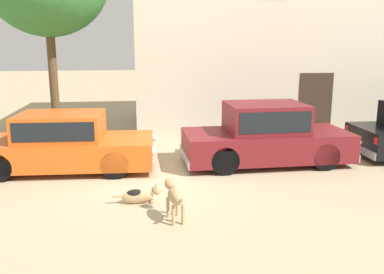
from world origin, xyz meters
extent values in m
plane|color=tan|center=(0.00, 0.00, 0.00)|extent=(80.00, 80.00, 0.00)
cube|color=#D15619|center=(-2.18, 0.98, 0.46)|extent=(4.31, 1.94, 0.62)
cube|color=#D15619|center=(-2.22, 0.98, 1.08)|extent=(2.02, 1.59, 0.62)
cube|color=black|center=(-2.22, 0.98, 1.09)|extent=(1.86, 1.61, 0.43)
cube|color=#999BA0|center=(-0.08, 0.88, 0.26)|extent=(0.20, 1.72, 0.20)
sphere|color=silver|center=(-0.02, 1.57, 0.60)|extent=(0.20, 0.20, 0.20)
sphere|color=silver|center=(-0.08, 0.19, 0.60)|extent=(0.20, 0.20, 0.20)
cylinder|color=black|center=(-0.87, 1.69, 0.32)|extent=(0.65, 0.23, 0.64)
cylinder|color=black|center=(-0.94, 0.15, 0.32)|extent=(0.65, 0.23, 0.64)
cylinder|color=black|center=(-3.41, 1.81, 0.32)|extent=(0.65, 0.23, 0.64)
cube|color=maroon|center=(2.80, 0.89, 0.49)|extent=(4.16, 1.82, 0.68)
cube|color=maroon|center=(2.76, 0.89, 1.19)|extent=(1.93, 1.53, 0.71)
cube|color=black|center=(2.76, 0.89, 1.20)|extent=(1.77, 1.56, 0.50)
cube|color=#999BA0|center=(4.85, 0.92, 0.26)|extent=(0.15, 1.71, 0.20)
cube|color=#999BA0|center=(0.76, 0.86, 0.26)|extent=(0.15, 1.71, 0.20)
sphere|color=silver|center=(4.87, 1.62, 0.64)|extent=(0.20, 0.20, 0.20)
sphere|color=silver|center=(4.89, 0.23, 0.64)|extent=(0.20, 0.20, 0.20)
cube|color=red|center=(0.75, 1.61, 0.66)|extent=(0.04, 0.18, 0.18)
cube|color=red|center=(0.77, 0.10, 0.66)|extent=(0.04, 0.18, 0.18)
cylinder|color=black|center=(4.03, 1.68, 0.34)|extent=(0.67, 0.21, 0.67)
cylinder|color=black|center=(4.06, 0.14, 0.34)|extent=(0.67, 0.21, 0.67)
cylinder|color=black|center=(1.55, 1.64, 0.34)|extent=(0.67, 0.21, 0.67)
cylinder|color=black|center=(1.58, 0.10, 0.34)|extent=(0.67, 0.21, 0.67)
cube|color=#999BA0|center=(5.45, 1.06, 0.26)|extent=(0.17, 1.75, 0.20)
cube|color=red|center=(5.47, 1.83, 0.65)|extent=(0.05, 0.18, 0.18)
cube|color=red|center=(5.43, 0.29, 0.65)|extent=(0.05, 0.18, 0.18)
cylinder|color=black|center=(6.31, 1.83, 0.33)|extent=(0.67, 0.22, 0.67)
cube|color=beige|center=(7.58, 6.12, 3.57)|extent=(16.04, 5.43, 7.15)
cube|color=#38281E|center=(5.17, 3.39, 1.05)|extent=(1.10, 0.02, 2.10)
cylinder|color=tan|center=(0.09, -2.15, 0.18)|extent=(0.06, 0.06, 0.36)
cylinder|color=tan|center=(0.26, -2.12, 0.18)|extent=(0.06, 0.06, 0.36)
cylinder|color=tan|center=(0.15, -2.52, 0.18)|extent=(0.06, 0.06, 0.36)
cylinder|color=tan|center=(0.32, -2.49, 0.18)|extent=(0.06, 0.06, 0.36)
ellipsoid|color=tan|center=(0.20, -2.32, 0.44)|extent=(0.32, 0.61, 0.24)
sphere|color=tan|center=(0.15, -1.96, 0.55)|extent=(0.20, 0.20, 0.20)
cone|color=tan|center=(0.13, -1.86, 0.53)|extent=(0.12, 0.12, 0.11)
cone|color=tan|center=(0.09, -1.97, 0.64)|extent=(0.08, 0.08, 0.09)
cone|color=tan|center=(0.20, -1.95, 0.64)|extent=(0.08, 0.08, 0.09)
cylinder|color=tan|center=(0.26, -2.67, 0.50)|extent=(0.08, 0.20, 0.16)
cylinder|color=tan|center=(-0.18, -1.37, 0.03)|extent=(0.06, 0.10, 0.06)
cylinder|color=tan|center=(-0.17, -1.48, 0.03)|extent=(0.06, 0.10, 0.06)
ellipsoid|color=tan|center=(-0.44, -1.44, 0.13)|extent=(0.61, 0.21, 0.27)
ellipsoid|color=black|center=(-0.49, -1.44, 0.21)|extent=(0.34, 0.19, 0.15)
sphere|color=tan|center=(-0.08, -1.42, 0.24)|extent=(0.19, 0.19, 0.19)
cone|color=tan|center=(0.02, -1.42, 0.23)|extent=(0.11, 0.11, 0.10)
cone|color=tan|center=(-0.08, -1.36, 0.33)|extent=(0.07, 0.07, 0.08)
cone|color=tan|center=(-0.08, -1.48, 0.33)|extent=(0.07, 0.07, 0.08)
cylinder|color=tan|center=(-0.81, -1.45, 0.17)|extent=(0.21, 0.06, 0.06)
cylinder|color=brown|center=(-2.77, 3.33, 1.75)|extent=(0.24, 0.24, 3.51)
camera|label=1|loc=(-0.37, -8.94, 2.99)|focal=38.61mm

